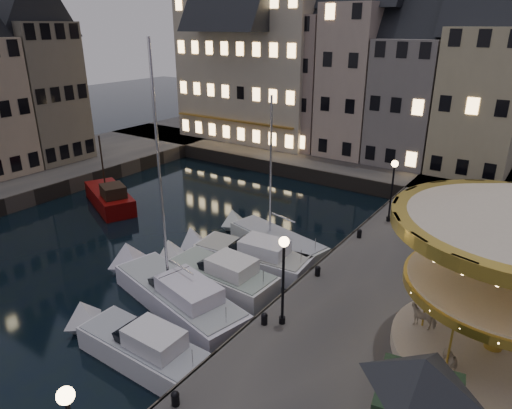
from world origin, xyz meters
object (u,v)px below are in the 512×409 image
Objects in this scene: streetlamp_b at (283,268)px; red_fishing_boat at (110,199)px; bollard_d at (359,233)px; motorboat_d at (216,274)px; motorboat_c at (174,293)px; motorboat_f at (271,240)px; ticket_kiosk at (420,394)px; motorboat_e at (246,256)px; bollard_c at (318,270)px; bollard_b at (264,318)px; streetlamp_c at (393,182)px; motorboat_b at (137,346)px; bollard_a at (175,398)px.

streetlamp_b is 0.60× the size of red_fishing_boat.
motorboat_d is at bearing -124.54° from bollard_d.
streetlamp_b is 7.14m from motorboat_c.
motorboat_f reaches higher than bollard_d.
motorboat_d is 0.69× the size of motorboat_f.
bollard_d is 5.59m from motorboat_f.
streetlamp_b is 7.58m from ticket_kiosk.
motorboat_d is at bearing -93.08° from motorboat_e.
bollard_d is at bearing 118.06° from ticket_kiosk.
bollard_b is at bearing -90.00° from bollard_c.
red_fishing_boat is (-19.98, 6.75, -3.33)m from streetlamp_b.
bollard_c is 0.04× the size of motorboat_c.
bollard_b and bollard_c have the same top height.
bollard_d is at bearing -99.73° from streetlamp_c.
streetlamp_c is 0.32× the size of motorboat_c.
motorboat_b is at bearing -85.35° from motorboat_f.
bollard_a is at bearing -69.97° from motorboat_f.
motorboat_e is at bearing -6.41° from red_fishing_boat.
ticket_kiosk is (7.26, -13.61, 2.24)m from bollard_d.
ticket_kiosk reaches higher than motorboat_b.
streetlamp_c is at bearing 80.27° from bollard_d.
red_fishing_boat reaches higher than bollard_b.
bollard_b is at bearing -140.19° from streetlamp_b.
motorboat_f is (-5.70, 7.98, -3.49)m from streetlamp_b.
bollard_c is at bearing 90.00° from bollard_b.
motorboat_e reaches higher than bollard_b.
motorboat_c is at bearing -114.61° from streetlamp_c.
streetlamp_c is at bearing 18.68° from red_fishing_boat.
bollard_c is at bearing -7.17° from motorboat_e.
bollard_d is 0.07× the size of motorboat_e.
ticket_kiosk is (26.64, -10.36, 3.16)m from red_fishing_boat.
bollard_a is (-0.60, -19.50, -2.41)m from streetlamp_c.
bollard_a is at bearing -33.33° from red_fishing_boat.
streetlamp_b is at bearing 2.32° from motorboat_c.
streetlamp_b reaches higher than bollard_a.
motorboat_c reaches higher than streetlamp_c.
bollard_b is at bearing -48.23° from motorboat_e.
bollard_c is 5.16m from motorboat_e.
motorboat_d is 5.50m from motorboat_f.
motorboat_f reaches higher than motorboat_b.
bollard_b is 5.58m from motorboat_b.
ticket_kiosk is at bearing -68.75° from streetlamp_c.
streetlamp_b is 2.54m from bollard_b.
ticket_kiosk is at bearing -14.52° from motorboat_c.
streetlamp_b is 0.52× the size of motorboat_e.
red_fishing_boat reaches higher than streetlamp_c.
motorboat_c is 1.21× the size of motorboat_f.
ticket_kiosk is at bearing -43.19° from motorboat_f.
streetlamp_b reaches higher than motorboat_e.
motorboat_f is at bearing 91.37° from motorboat_e.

